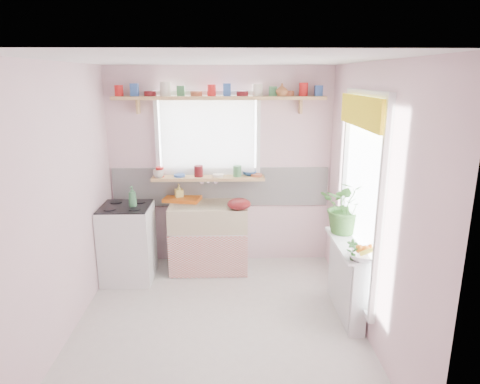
{
  "coord_description": "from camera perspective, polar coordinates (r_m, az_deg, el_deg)",
  "views": [
    {
      "loc": [
        0.13,
        -3.72,
        2.37
      ],
      "look_at": [
        0.22,
        0.55,
        1.21
      ],
      "focal_mm": 32.0,
      "sensor_mm": 36.0,
      "label": 1
    }
  ],
  "objects": [
    {
      "name": "shelf_crockery",
      "position": [
        5.19,
        -2.78,
        13.26
      ],
      "size": [
        2.47,
        0.11,
        0.12
      ],
      "color": "red",
      "rests_on": "pine_shelf"
    },
    {
      "name": "colander",
      "position": [
        5.04,
        -0.13,
        -1.61
      ],
      "size": [
        0.36,
        0.36,
        0.13
      ],
      "primitive_type": "ellipsoid",
      "rotation": [
        0.0,
        0.0,
        -0.33
      ],
      "color": "#601012",
      "rests_on": "sink_unit"
    },
    {
      "name": "sill_crockery",
      "position": [
        5.34,
        -4.78,
        2.64
      ],
      "size": [
        1.35,
        0.11,
        0.12
      ],
      "color": "red",
      "rests_on": "windowsill"
    },
    {
      "name": "sill_bowl",
      "position": [
        5.4,
        1.27,
        2.54
      ],
      "size": [
        0.17,
        0.17,
        0.05
      ],
      "primitive_type": "imported",
      "rotation": [
        0.0,
        0.0,
        -0.0
      ],
      "color": "#2D5594",
      "rests_on": "windowsill"
    },
    {
      "name": "room",
      "position": [
        4.72,
        5.23,
        2.9
      ],
      "size": [
        3.2,
        3.2,
        3.2
      ],
      "color": "silver",
      "rests_on": "ground"
    },
    {
      "name": "pine_shelf",
      "position": [
        5.2,
        -2.76,
        12.43
      ],
      "size": [
        2.52,
        0.24,
        0.04
      ],
      "primitive_type": "cube",
      "color": "tan",
      "rests_on": "room"
    },
    {
      "name": "windowsill",
      "position": [
        5.35,
        -4.24,
        1.87
      ],
      "size": [
        1.4,
        0.22,
        0.04
      ],
      "primitive_type": "cube",
      "color": "tan",
      "rests_on": "room"
    },
    {
      "name": "shelf_vase",
      "position": [
        5.17,
        5.61,
        13.4
      ],
      "size": [
        0.18,
        0.18,
        0.15
      ],
      "primitive_type": "imported",
      "rotation": [
        0.0,
        0.0,
        0.31
      ],
      "color": "#97592E",
      "rests_on": "pine_shelf"
    },
    {
      "name": "sink_unit",
      "position": [
        5.38,
        -4.19,
        -5.95
      ],
      "size": [
        0.95,
        0.65,
        1.11
      ],
      "color": "white",
      "rests_on": "ground"
    },
    {
      "name": "soap_bottle_sink",
      "position": [
        5.45,
        -8.13,
        -0.01
      ],
      "size": [
        0.12,
        0.12,
        0.21
      ],
      "primitive_type": "imported",
      "rotation": [
        0.0,
        0.0,
        0.37
      ],
      "color": "#F1DF6B",
      "rests_on": "sink_unit"
    },
    {
      "name": "radiator_ledge",
      "position": [
        4.54,
        14.05,
        -11.04
      ],
      "size": [
        0.22,
        0.95,
        0.78
      ],
      "color": "white",
      "rests_on": "ground"
    },
    {
      "name": "fruit_bowl",
      "position": [
        4.03,
        16.34,
        -8.17
      ],
      "size": [
        0.41,
        0.41,
        0.08
      ],
      "primitive_type": "imported",
      "rotation": [
        0.0,
        0.0,
        -0.41
      ],
      "color": "silver",
      "rests_on": "radiator_ledge"
    },
    {
      "name": "fruit",
      "position": [
        4.02,
        16.46,
        -7.33
      ],
      "size": [
        0.2,
        0.14,
        0.1
      ],
      "color": "orange",
      "rests_on": "fruit_bowl"
    },
    {
      "name": "cooker",
      "position": [
        5.28,
        -14.74,
        -6.52
      ],
      "size": [
        0.58,
        0.58,
        0.93
      ],
      "color": "white",
      "rests_on": "ground"
    },
    {
      "name": "herb_pot",
      "position": [
        3.98,
        14.74,
        -7.48
      ],
      "size": [
        0.11,
        0.08,
        0.19
      ],
      "primitive_type": "imported",
      "rotation": [
        0.0,
        0.0,
        -0.16
      ],
      "color": "#2E6628",
      "rests_on": "radiator_ledge"
    },
    {
      "name": "jade_plant",
      "position": [
        4.57,
        14.04,
        -1.87
      ],
      "size": [
        0.66,
        0.62,
        0.58
      ],
      "primitive_type": "imported",
      "rotation": [
        0.0,
        0.0,
        -0.4
      ],
      "color": "#3D702D",
      "rests_on": "radiator_ledge"
    },
    {
      "name": "cooker_bottle",
      "position": [
        5.04,
        -14.16,
        -0.6
      ],
      "size": [
        0.12,
        0.12,
        0.25
      ],
      "primitive_type": "imported",
      "rotation": [
        0.0,
        0.0,
        -0.33
      ],
      "color": "#397348",
      "rests_on": "cooker"
    },
    {
      "name": "dish_tray",
      "position": [
        5.46,
        -7.61,
        -0.84
      ],
      "size": [
        0.5,
        0.41,
        0.04
      ],
      "primitive_type": "cube",
      "rotation": [
        0.0,
        0.0,
        -0.2
      ],
      "color": "#D05D12",
      "rests_on": "sink_unit"
    },
    {
      "name": "sill_cup",
      "position": [
        5.34,
        -10.78,
        2.42
      ],
      "size": [
        0.16,
        0.16,
        0.11
      ],
      "primitive_type": "imported",
      "rotation": [
        0.0,
        0.0,
        0.2
      ],
      "color": "beige",
      "rests_on": "windowsill"
    }
  ]
}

